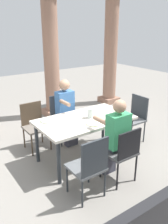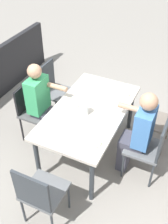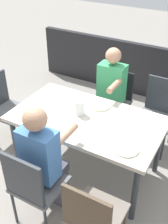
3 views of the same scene
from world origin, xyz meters
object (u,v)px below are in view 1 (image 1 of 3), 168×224
diner_woman_green (115,137)px  plate_1 (93,124)px  chair_west_south (90,165)px  chair_mid_south (123,151)px  chair_west_north (34,123)px  stone_column_far (111,53)px  water_pitcher (90,114)px  chair_head_east (135,116)px  diner_man_white (67,110)px  plate_2 (99,108)px  plate_0 (47,121)px  chair_mid_north (62,115)px  dining_table (85,123)px  stone_column_centre (51,58)px

diner_woman_green → plate_1: bearing=100.4°
chair_west_south → chair_mid_south: bearing=0.8°
chair_west_north → stone_column_far: size_ratio=0.29×
water_pitcher → chair_head_east: bearing=1.1°
diner_woman_green → diner_man_white: bearing=90.0°
plate_2 → stone_column_far: bearing=44.7°
plate_0 → plate_1: bearing=-44.8°
chair_mid_north → water_pitcher: size_ratio=5.57×
plate_0 → water_pitcher: water_pitcher is taller
chair_mid_north → chair_mid_south: size_ratio=1.05×
dining_table → diner_man_white: 0.70m
chair_mid_south → stone_column_centre: bearing=80.5°
stone_column_far → plate_1: bearing=-135.1°
diner_woman_green → plate_2: (0.46, 0.97, 0.09)m
chair_west_south → stone_column_centre: stone_column_centre is taller
plate_0 → chair_head_east: bearing=-8.5°
plate_0 → water_pitcher: (0.67, -0.29, 0.07)m
dining_table → stone_column_centre: 2.46m
water_pitcher → plate_1: bearing=-116.2°
diner_man_white → plate_1: size_ratio=5.31×
chair_mid_south → stone_column_centre: size_ratio=0.30×
chair_mid_south → diner_man_white: size_ratio=0.69×
stone_column_centre → stone_column_far: 1.93m
dining_table → diner_man_white: (0.06, 0.70, 0.00)m
plate_0 → plate_2: size_ratio=1.03×
diner_man_white → stone_column_far: stone_column_far is taller
chair_mid_south → stone_column_far: size_ratio=0.29×
chair_head_east → chair_mid_south: bearing=-143.4°
chair_west_north → chair_west_south: 1.77m
stone_column_centre → chair_mid_north: bearing=-110.9°
diner_man_white → plate_1: bearing=-94.6°
plate_2 → dining_table: bearing=-152.1°
dining_table → plate_2: size_ratio=6.92×
stone_column_centre → plate_0: size_ratio=12.46×
chair_west_north → chair_west_south: (0.00, -1.77, 0.02)m
diner_woman_green → chair_mid_south: bearing=-89.0°
water_pitcher → stone_column_far: bearing=43.3°
diner_man_white → water_pitcher: size_ratio=7.69×
chair_west_north → plate_2: 1.26m
chair_mid_north → stone_column_far: (2.45, 1.36, 0.97)m
plate_0 → chair_west_north: bearing=88.4°
chair_head_east → plate_1: size_ratio=3.84×
chair_head_east → stone_column_centre: stone_column_centre is taller
chair_west_north → diner_woman_green: 1.70m
chair_head_east → plate_2: size_ratio=3.96×
chair_mid_south → diner_woman_green: 0.24m
plate_0 → plate_1: 0.77m
chair_head_east → plate_2: (-0.72, 0.27, 0.23)m
plate_2 → water_pitcher: size_ratio=1.40×
chair_west_south → plate_1: (0.53, 0.62, 0.25)m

